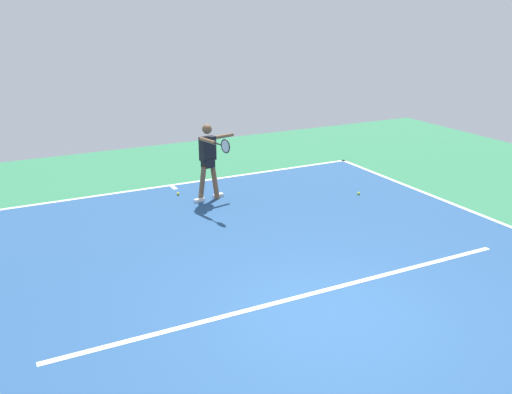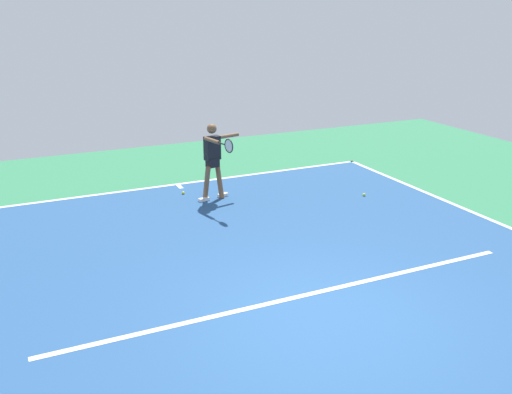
# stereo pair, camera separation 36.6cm
# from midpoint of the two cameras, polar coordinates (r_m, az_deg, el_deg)

# --- Properties ---
(ground_plane) EXTENTS (21.74, 21.74, 0.00)m
(ground_plane) POSITION_cam_midpoint_polar(r_m,az_deg,el_deg) (8.11, 6.23, -11.79)
(ground_plane) COLOR #2D754C
(court_surface) EXTENTS (10.10, 13.65, 0.00)m
(court_surface) POSITION_cam_midpoint_polar(r_m,az_deg,el_deg) (8.10, 6.23, -11.78)
(court_surface) COLOR navy
(court_surface) RESTS_ON ground_plane
(court_line_baseline_near) EXTENTS (10.10, 0.10, 0.01)m
(court_line_baseline_near) POSITION_cam_midpoint_polar(r_m,az_deg,el_deg) (13.78, -9.26, 1.17)
(court_line_baseline_near) COLOR white
(court_line_baseline_near) RESTS_ON ground_plane
(court_line_service) EXTENTS (7.58, 0.10, 0.01)m
(court_line_service) POSITION_cam_midpoint_polar(r_m,az_deg,el_deg) (8.60, 3.76, -9.79)
(court_line_service) COLOR white
(court_line_service) RESTS_ON ground_plane
(court_line_centre_mark) EXTENTS (0.10, 0.30, 0.01)m
(court_line_centre_mark) POSITION_cam_midpoint_polar(r_m,az_deg,el_deg) (13.60, -8.99, 0.95)
(court_line_centre_mark) COLOR white
(court_line_centre_mark) RESTS_ON ground_plane
(tennis_player) EXTENTS (1.06, 1.23, 1.70)m
(tennis_player) POSITION_cam_midpoint_polar(r_m,az_deg,el_deg) (12.38, -5.58, 3.98)
(tennis_player) COLOR brown
(tennis_player) RESTS_ON ground_plane
(tennis_ball_by_sideline) EXTENTS (0.07, 0.07, 0.07)m
(tennis_ball_by_sideline) POSITION_cam_midpoint_polar(r_m,az_deg,el_deg) (13.09, 9.45, 0.36)
(tennis_ball_by_sideline) COLOR #C6E53D
(tennis_ball_by_sideline) RESTS_ON ground_plane
(tennis_ball_centre_court) EXTENTS (0.07, 0.07, 0.07)m
(tennis_ball_centre_court) POSITION_cam_midpoint_polar(r_m,az_deg,el_deg) (13.04, -8.61, 0.32)
(tennis_ball_centre_court) COLOR yellow
(tennis_ball_centre_court) RESTS_ON ground_plane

